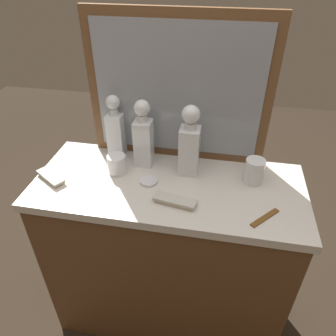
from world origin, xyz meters
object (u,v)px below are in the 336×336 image
object	(u,v)px
silver_brush_center	(51,177)
silver_brush_left	(175,201)
crystal_tumbler_front	(254,172)
crystal_decanter_rear	(116,132)
crystal_decanter_far_left	(143,140)
crystal_tumbler_far_right	(117,165)
crystal_decanter_right	(189,147)
tortoiseshell_comb	(265,218)
porcelain_dish	(149,181)

from	to	relation	value
silver_brush_center	silver_brush_left	bearing A→B (deg)	-5.58
crystal_tumbler_front	silver_brush_left	xyz separation A→B (m)	(-0.30, -0.20, -0.04)
crystal_decanter_rear	crystal_tumbler_front	size ratio (longest dim) A/B	2.73
silver_brush_left	crystal_decanter_rear	bearing A→B (deg)	137.30
crystal_decanter_far_left	crystal_tumbler_far_right	size ratio (longest dim) A/B	3.66
crystal_decanter_right	crystal_tumbler_front	distance (m)	0.29
tortoiseshell_comb	silver_brush_center	bearing A→B (deg)	175.28
silver_brush_left	tortoiseshell_comb	distance (m)	0.34
crystal_decanter_rear	porcelain_dish	xyz separation A→B (m)	(0.20, -0.19, -0.11)
crystal_decanter_right	crystal_tumbler_far_right	distance (m)	0.33
porcelain_dish	tortoiseshell_comb	size ratio (longest dim) A/B	0.63
silver_brush_left	crystal_decanter_far_left	bearing A→B (deg)	126.44
silver_brush_center	porcelain_dish	bearing A→B (deg)	7.86
crystal_decanter_far_left	tortoiseshell_comb	distance (m)	0.60
crystal_tumbler_front	crystal_tumbler_far_right	size ratio (longest dim) A/B	1.29
crystal_decanter_rear	crystal_tumbler_far_right	xyz separation A→B (m)	(0.04, -0.14, -0.08)
crystal_decanter_far_left	crystal_tumbler_front	world-z (taller)	crystal_decanter_far_left
silver_brush_left	porcelain_dish	bearing A→B (deg)	139.86
silver_brush_left	porcelain_dish	size ratio (longest dim) A/B	2.33
crystal_decanter_rear	crystal_decanter_far_left	world-z (taller)	crystal_decanter_far_left
crystal_tumbler_front	silver_brush_left	world-z (taller)	crystal_tumbler_front
crystal_decanter_far_left	silver_brush_left	size ratio (longest dim) A/B	1.79
crystal_tumbler_far_right	porcelain_dish	distance (m)	0.16
crystal_decanter_rear	tortoiseshell_comb	world-z (taller)	crystal_decanter_rear
crystal_decanter_right	tortoiseshell_comb	xyz separation A→B (m)	(0.32, -0.24, -0.12)
crystal_decanter_far_left	porcelain_dish	size ratio (longest dim) A/B	4.16
crystal_decanter_far_left	silver_brush_center	bearing A→B (deg)	-151.84
crystal_decanter_far_left	porcelain_dish	xyz separation A→B (m)	(0.05, -0.14, -0.12)
crystal_decanter_far_left	crystal_tumbler_far_right	bearing A→B (deg)	-138.57
silver_brush_center	crystal_decanter_right	bearing A→B (deg)	16.15
crystal_decanter_rear	silver_brush_center	distance (m)	0.35
silver_brush_center	crystal_decanter_far_left	bearing A→B (deg)	28.16
silver_brush_center	tortoiseshell_comb	bearing A→B (deg)	-4.72
crystal_decanter_rear	tortoiseshell_comb	bearing A→B (deg)	-25.73
crystal_tumbler_front	porcelain_dish	xyz separation A→B (m)	(-0.43, -0.09, -0.04)
crystal_decanter_rear	crystal_tumbler_front	world-z (taller)	crystal_decanter_rear
crystal_decanter_far_left	silver_brush_left	world-z (taller)	crystal_decanter_far_left
porcelain_dish	tortoiseshell_comb	world-z (taller)	porcelain_dish
tortoiseshell_comb	crystal_decanter_right	bearing A→B (deg)	143.04
silver_brush_center	porcelain_dish	size ratio (longest dim) A/B	2.09
crystal_decanter_far_left	silver_brush_center	xyz separation A→B (m)	(-0.36, -0.19, -0.11)
crystal_tumbler_far_right	crystal_decanter_rear	bearing A→B (deg)	106.88
crystal_decanter_far_left	porcelain_dish	distance (m)	0.19
silver_brush_center	tortoiseshell_comb	world-z (taller)	silver_brush_center
crystal_tumbler_far_right	silver_brush_left	size ratio (longest dim) A/B	0.49
crystal_tumbler_far_right	tortoiseshell_comb	bearing A→B (deg)	-15.95
crystal_decanter_right	silver_brush_center	xyz separation A→B (m)	(-0.57, -0.16, -0.12)
crystal_tumbler_front	tortoiseshell_comb	distance (m)	0.23
silver_brush_left	silver_brush_center	distance (m)	0.55
silver_brush_left	crystal_tumbler_front	bearing A→B (deg)	33.34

